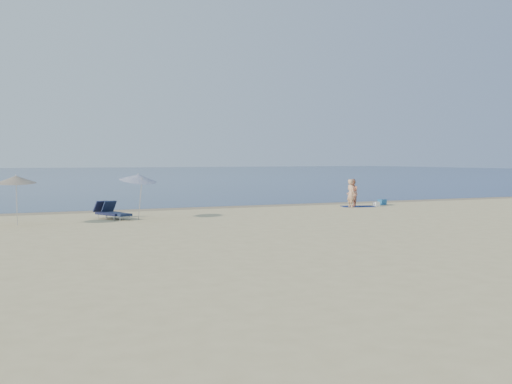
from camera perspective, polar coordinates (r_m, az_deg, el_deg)
sea at (r=114.71m, az=-16.93°, el=1.52°), size 240.00×160.00×0.01m
wet_sand_strip at (r=36.60m, az=0.50°, el=-1.24°), size 240.00×1.60×0.00m
person_left at (r=35.72m, az=8.43°, el=-0.12°), size 0.40×0.58×1.57m
person_right at (r=36.27m, az=8.57°, el=-0.08°), size 0.85×0.94×1.57m
beach_towel at (r=36.49m, az=9.04°, el=-1.27°), size 2.02×1.49×0.03m
white_bag at (r=36.73m, az=10.64°, el=-1.07°), size 0.35×0.32×0.27m
blue_cooler at (r=38.22m, az=11.15°, el=-0.88°), size 0.52×0.44×0.32m
umbrella_near at (r=29.03m, az=-10.42°, el=1.27°), size 2.11×2.13×2.18m
umbrella_far at (r=27.60m, az=-20.55°, el=1.05°), size 1.95×1.96×2.11m
lounger_left at (r=29.53m, az=-12.98°, el=-1.78°), size 1.19×1.87×0.79m
lounger_right at (r=29.34m, az=-12.33°, el=-1.80°), size 1.06×1.89×0.79m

